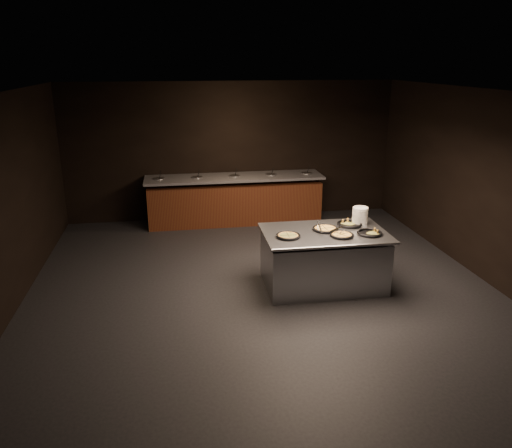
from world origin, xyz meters
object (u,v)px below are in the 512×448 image
object	(u,v)px
pan_cheese_whole	(325,229)
serving_counter	(323,260)
pan_veggie_whole	(288,236)
plate_stack	(360,215)

from	to	relation	value
pan_cheese_whole	serving_counter	bearing A→B (deg)	-112.95
serving_counter	pan_veggie_whole	xyz separation A→B (m)	(-0.59, -0.14, 0.48)
plate_stack	pan_cheese_whole	size ratio (longest dim) A/B	0.66
plate_stack	pan_veggie_whole	bearing A→B (deg)	-160.57
serving_counter	plate_stack	distance (m)	0.93
plate_stack	serving_counter	bearing A→B (deg)	-155.24
serving_counter	plate_stack	xyz separation A→B (m)	(0.66, 0.30, 0.58)
pan_veggie_whole	pan_cheese_whole	distance (m)	0.66
pan_veggie_whole	pan_cheese_whole	xyz separation A→B (m)	(0.62, 0.21, 0.00)
plate_stack	pan_veggie_whole	size ratio (longest dim) A/B	0.71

